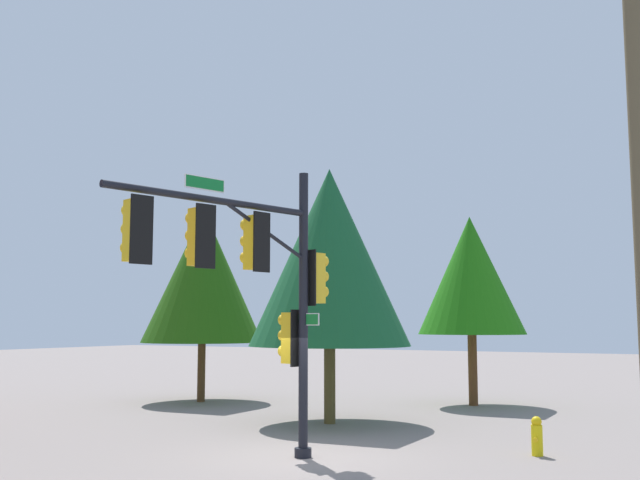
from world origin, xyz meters
TOP-DOWN VIEW (x-y plane):
  - ground_plane at (0.00, 0.00)m, footprint 120.00×120.00m
  - signal_pole_assembly at (1.27, -0.42)m, footprint 5.41×1.91m
  - fire_hydrant at (-2.55, 4.30)m, footprint 0.33×0.24m
  - tree_near at (-7.94, -8.83)m, footprint 4.40×4.40m
  - tree_mid at (-11.44, 0.18)m, footprint 3.72×3.72m
  - tree_far at (-4.98, -2.00)m, footprint 4.62×4.62m

SIDE VIEW (x-z plane):
  - ground_plane at x=0.00m, z-range 0.00..0.00m
  - fire_hydrant at x=-2.55m, z-range 0.00..0.83m
  - signal_pole_assembly at x=1.27m, z-range 0.76..6.85m
  - tree_mid at x=-11.44m, z-range 1.20..7.76m
  - tree_near at x=-7.94m, z-range 1.06..8.06m
  - tree_far at x=-4.98m, z-range 1.08..8.38m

